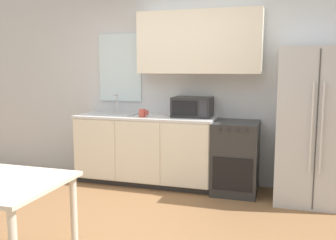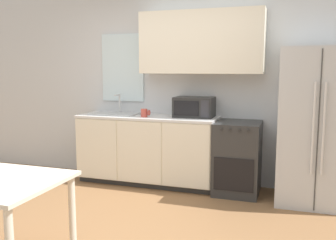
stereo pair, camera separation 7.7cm
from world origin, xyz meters
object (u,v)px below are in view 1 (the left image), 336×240
object	(u,v)px
oven_range	(236,157)
coffee_mug	(143,113)
microwave	(192,107)
refrigerator	(314,126)

from	to	relation	value
oven_range	coffee_mug	distance (m)	1.32
oven_range	microwave	size ratio (longest dim) A/B	1.78
oven_range	refrigerator	distance (m)	1.00
oven_range	microwave	world-z (taller)	microwave
oven_range	coffee_mug	world-z (taller)	coffee_mug
microwave	coffee_mug	distance (m)	0.65
oven_range	refrigerator	world-z (taller)	refrigerator
microwave	oven_range	bearing A→B (deg)	-9.85
refrigerator	coffee_mug	size ratio (longest dim) A/B	14.74
oven_range	coffee_mug	size ratio (longest dim) A/B	7.40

